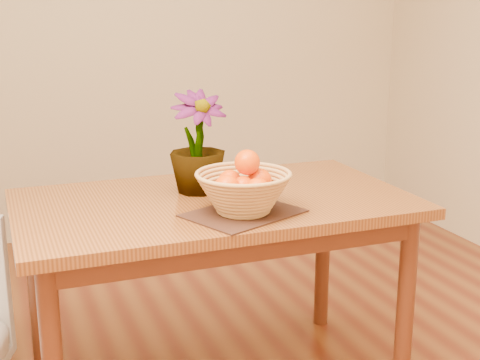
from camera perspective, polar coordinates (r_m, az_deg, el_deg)
name	(u,v)px	position (r m, az deg, el deg)	size (l,w,h in m)	color
wall_back	(109,17)	(4.20, -11.12, 13.47)	(4.00, 0.02, 2.70)	beige
table	(214,222)	(2.43, -2.19, -3.57)	(1.40, 0.80, 0.75)	brown
placemat	(243,213)	(2.22, 0.29, -2.85)	(0.36, 0.27, 0.01)	#331A12
wicker_basket	(243,194)	(2.20, 0.29, -1.19)	(0.32, 0.32, 0.13)	tan
orange_pile	(244,181)	(2.19, 0.36, -0.05)	(0.22, 0.21, 0.15)	#F95D04
potted_plant	(198,142)	(2.45, -3.64, 3.22)	(0.21, 0.21, 0.37)	#1B3F12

